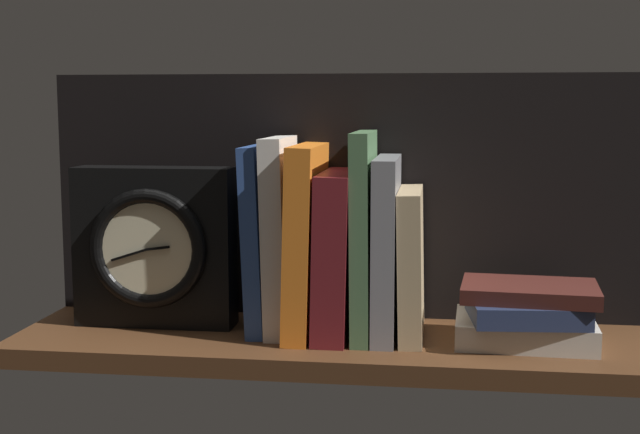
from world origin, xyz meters
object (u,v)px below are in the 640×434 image
book_gray_chess (386,247)px  framed_clock (154,247)px  book_blue_modern (259,239)px  book_maroon_dawkins (337,253)px  book_tan_shortstories (411,263)px  book_green_romantic (364,234)px  book_stack_side (526,315)px  book_orange_pandolfini (306,239)px  book_white_catcher (281,235)px

book_gray_chess → framed_clock: book_gray_chess is taller
book_blue_modern → book_maroon_dawkins: bearing=0.0°
book_tan_shortstories → framed_clock: framed_clock is taller
book_tan_shortstories → framed_clock: bearing=180.0°
book_green_romantic → book_stack_side: book_green_romantic is taller
book_orange_pandolfini → book_green_romantic: size_ratio=0.93×
book_green_romantic → book_stack_side: 22.10cm
book_tan_shortstories → book_stack_side: bearing=-8.9°
book_orange_pandolfini → book_stack_side: (27.37, -2.20, -8.34)cm
framed_clock → book_white_catcher: bearing=-0.0°
book_tan_shortstories → book_orange_pandolfini: bearing=180.0°
book_blue_modern → book_green_romantic: (13.41, 0.00, 0.91)cm
book_orange_pandolfini → book_tan_shortstories: book_orange_pandolfini is taller
book_orange_pandolfini → book_stack_side: 28.70cm
book_blue_modern → book_gray_chess: bearing=0.0°
book_gray_chess → book_maroon_dawkins: bearing=180.0°
book_white_catcher → book_gray_chess: (13.46, 0.00, -1.20)cm
book_white_catcher → book_stack_side: size_ratio=1.43×
book_green_romantic → book_tan_shortstories: book_green_romantic is taller
book_blue_modern → book_stack_side: bearing=-3.8°
book_orange_pandolfini → book_maroon_dawkins: 4.27cm
book_stack_side → book_blue_modern: bearing=176.2°
book_gray_chess → book_stack_side: size_ratio=1.29×
book_green_romantic → book_gray_chess: bearing=0.0°
book_blue_modern → book_white_catcher: size_ratio=0.96×
book_tan_shortstories → framed_clock: size_ratio=0.88×
book_green_romantic → book_gray_chess: size_ratio=1.14×
book_green_romantic → framed_clock: (-27.44, 0.00, -2.31)cm
book_orange_pandolfini → book_maroon_dawkins: size_ratio=1.16×
book_orange_pandolfini → book_green_romantic: book_green_romantic is taller
book_green_romantic → book_tan_shortstories: size_ratio=1.39×
book_orange_pandolfini → book_maroon_dawkins: bearing=0.0°
book_white_catcher → book_green_romantic: size_ratio=0.97×
book_tan_shortstories → book_gray_chess: bearing=180.0°
book_white_catcher → book_tan_shortstories: (16.57, 0.00, -3.20)cm
book_maroon_dawkins → book_stack_side: book_maroon_dawkins is taller
book_blue_modern → book_tan_shortstories: 19.53cm
book_stack_side → book_gray_chess: bearing=172.7°
book_stack_side → book_green_romantic: bearing=173.7°
book_maroon_dawkins → book_tan_shortstories: size_ratio=1.11×
book_gray_chess → book_tan_shortstories: bearing=0.0°
book_green_romantic → book_tan_shortstories: bearing=0.0°
book_gray_chess → book_tan_shortstories: 3.69cm
book_orange_pandolfini → book_tan_shortstories: (13.32, 0.00, -2.73)cm
book_orange_pandolfini → book_white_catcher: bearing=180.0°
book_white_catcher → book_green_romantic: book_green_romantic is taller
book_green_romantic → book_tan_shortstories: (5.93, 0.00, -3.57)cm
book_blue_modern → book_green_romantic: 13.45cm
book_green_romantic → book_gray_chess: book_green_romantic is taller
book_orange_pandolfini → book_gray_chess: size_ratio=1.06×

